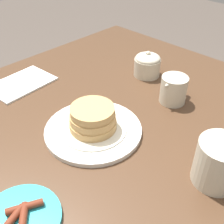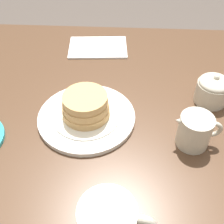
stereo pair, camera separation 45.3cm
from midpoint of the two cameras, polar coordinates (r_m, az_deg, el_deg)
The scene contains 5 objects.
dining_table at distance 0.80m, azimuth 10.80°, elevation -8.03°, with size 1.21×0.90×0.77m.
pancake_plate at distance 0.66m, azimuth 13.65°, elevation -1.91°, with size 0.24×0.24×0.08m.
creamer_pitcher at distance 0.70m, azimuth 35.20°, elevation -5.23°, with size 0.11×0.07×0.09m.
sugar_bowl at distance 0.83m, azimuth 35.44°, elevation 2.49°, with size 0.09×0.09×0.09m.
napkin at distance 0.93m, azimuth 10.86°, elevation 12.14°, with size 0.20×0.15×0.01m.
Camera 2 is at (0.10, -0.53, 1.28)m, focal length 45.00 mm.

